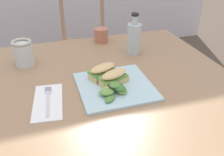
{
  "coord_description": "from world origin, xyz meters",
  "views": [
    {
      "loc": [
        -0.1,
        -0.88,
        1.26
      ],
      "look_at": [
        0.15,
        -0.06,
        0.76
      ],
      "focal_mm": 39.49,
      "sensor_mm": 36.0,
      "label": 1
    }
  ],
  "objects_px": {
    "chair_wooden_far": "(82,45)",
    "fork_on_napkin": "(48,98)",
    "bottle_cold_brew": "(134,40)",
    "mason_jar_iced_tea": "(24,54)",
    "plate_lunch": "(115,86)",
    "sandwich_half_back": "(103,71)",
    "dining_table": "(99,107)",
    "sandwich_half_front": "(114,77)",
    "cup_extra_side": "(101,35)"
  },
  "relations": [
    {
      "from": "chair_wooden_far",
      "to": "fork_on_napkin",
      "type": "height_order",
      "value": "chair_wooden_far"
    },
    {
      "from": "bottle_cold_brew",
      "to": "mason_jar_iced_tea",
      "type": "xyz_separation_m",
      "value": [
        -0.52,
        0.03,
        -0.02
      ]
    },
    {
      "from": "plate_lunch",
      "to": "sandwich_half_back",
      "type": "relative_size",
      "value": 2.23
    },
    {
      "from": "dining_table",
      "to": "plate_lunch",
      "type": "xyz_separation_m",
      "value": [
        0.06,
        -0.05,
        0.13
      ]
    },
    {
      "from": "chair_wooden_far",
      "to": "sandwich_half_front",
      "type": "height_order",
      "value": "chair_wooden_far"
    },
    {
      "from": "sandwich_half_back",
      "to": "cup_extra_side",
      "type": "relative_size",
      "value": 1.69
    },
    {
      "from": "chair_wooden_far",
      "to": "sandwich_half_back",
      "type": "relative_size",
      "value": 6.81
    },
    {
      "from": "cup_extra_side",
      "to": "sandwich_half_front",
      "type": "bearing_deg",
      "value": -98.99
    },
    {
      "from": "dining_table",
      "to": "bottle_cold_brew",
      "type": "distance_m",
      "value": 0.39
    },
    {
      "from": "fork_on_napkin",
      "to": "bottle_cold_brew",
      "type": "xyz_separation_m",
      "value": [
        0.45,
        0.28,
        0.07
      ]
    },
    {
      "from": "sandwich_half_front",
      "to": "plate_lunch",
      "type": "bearing_deg",
      "value": -88.47
    },
    {
      "from": "sandwich_half_front",
      "to": "cup_extra_side",
      "type": "xyz_separation_m",
      "value": [
        0.07,
        0.46,
        -0.0
      ]
    },
    {
      "from": "fork_on_napkin",
      "to": "bottle_cold_brew",
      "type": "relative_size",
      "value": 0.92
    },
    {
      "from": "sandwich_half_front",
      "to": "cup_extra_side",
      "type": "distance_m",
      "value": 0.47
    },
    {
      "from": "sandwich_half_back",
      "to": "dining_table",
      "type": "bearing_deg",
      "value": -139.26
    },
    {
      "from": "mason_jar_iced_tea",
      "to": "sandwich_half_back",
      "type": "bearing_deg",
      "value": -37.08
    },
    {
      "from": "dining_table",
      "to": "cup_extra_side",
      "type": "bearing_deg",
      "value": 72.97
    },
    {
      "from": "dining_table",
      "to": "plate_lunch",
      "type": "bearing_deg",
      "value": -40.31
    },
    {
      "from": "sandwich_half_front",
      "to": "mason_jar_iced_tea",
      "type": "bearing_deg",
      "value": 138.85
    },
    {
      "from": "chair_wooden_far",
      "to": "plate_lunch",
      "type": "distance_m",
      "value": 1.18
    },
    {
      "from": "sandwich_half_back",
      "to": "fork_on_napkin",
      "type": "distance_m",
      "value": 0.25
    },
    {
      "from": "dining_table",
      "to": "bottle_cold_brew",
      "type": "bearing_deg",
      "value": 43.2
    },
    {
      "from": "sandwich_half_back",
      "to": "bottle_cold_brew",
      "type": "bearing_deg",
      "value": 43.52
    },
    {
      "from": "sandwich_half_back",
      "to": "mason_jar_iced_tea",
      "type": "bearing_deg",
      "value": 142.92
    },
    {
      "from": "dining_table",
      "to": "cup_extra_side",
      "type": "relative_size",
      "value": 15.32
    },
    {
      "from": "dining_table",
      "to": "chair_wooden_far",
      "type": "xyz_separation_m",
      "value": [
        0.14,
        1.09,
        -0.17
      ]
    },
    {
      "from": "dining_table",
      "to": "chair_wooden_far",
      "type": "height_order",
      "value": "chair_wooden_far"
    },
    {
      "from": "sandwich_half_front",
      "to": "fork_on_napkin",
      "type": "height_order",
      "value": "sandwich_half_front"
    },
    {
      "from": "dining_table",
      "to": "sandwich_half_front",
      "type": "distance_m",
      "value": 0.17
    },
    {
      "from": "dining_table",
      "to": "fork_on_napkin",
      "type": "distance_m",
      "value": 0.24
    },
    {
      "from": "plate_lunch",
      "to": "mason_jar_iced_tea",
      "type": "height_order",
      "value": "mason_jar_iced_tea"
    },
    {
      "from": "sandwich_half_back",
      "to": "bottle_cold_brew",
      "type": "distance_m",
      "value": 0.3
    },
    {
      "from": "plate_lunch",
      "to": "cup_extra_side",
      "type": "xyz_separation_m",
      "value": [
        0.07,
        0.47,
        0.03
      ]
    },
    {
      "from": "chair_wooden_far",
      "to": "sandwich_half_back",
      "type": "height_order",
      "value": "chair_wooden_far"
    },
    {
      "from": "sandwich_half_front",
      "to": "cup_extra_side",
      "type": "height_order",
      "value": "cup_extra_side"
    },
    {
      "from": "bottle_cold_brew",
      "to": "mason_jar_iced_tea",
      "type": "height_order",
      "value": "bottle_cold_brew"
    },
    {
      "from": "dining_table",
      "to": "bottle_cold_brew",
      "type": "height_order",
      "value": "bottle_cold_brew"
    },
    {
      "from": "chair_wooden_far",
      "to": "sandwich_half_front",
      "type": "distance_m",
      "value": 1.17
    },
    {
      "from": "sandwich_half_back",
      "to": "cup_extra_side",
      "type": "distance_m",
      "value": 0.41
    },
    {
      "from": "bottle_cold_brew",
      "to": "fork_on_napkin",
      "type": "bearing_deg",
      "value": -147.52
    },
    {
      "from": "sandwich_half_front",
      "to": "bottle_cold_brew",
      "type": "height_order",
      "value": "bottle_cold_brew"
    },
    {
      "from": "dining_table",
      "to": "fork_on_napkin",
      "type": "xyz_separation_m",
      "value": [
        -0.2,
        -0.05,
        0.13
      ]
    },
    {
      "from": "plate_lunch",
      "to": "bottle_cold_brew",
      "type": "relative_size",
      "value": 1.4
    },
    {
      "from": "plate_lunch",
      "to": "fork_on_napkin",
      "type": "xyz_separation_m",
      "value": [
        -0.26,
        -0.0,
        0.0
      ]
    },
    {
      "from": "chair_wooden_far",
      "to": "bottle_cold_brew",
      "type": "bearing_deg",
      "value": -82.88
    },
    {
      "from": "fork_on_napkin",
      "to": "cup_extra_side",
      "type": "distance_m",
      "value": 0.58
    },
    {
      "from": "chair_wooden_far",
      "to": "cup_extra_side",
      "type": "xyz_separation_m",
      "value": [
        -0.01,
        -0.66,
        0.33
      ]
    },
    {
      "from": "dining_table",
      "to": "sandwich_half_back",
      "type": "bearing_deg",
      "value": 40.74
    },
    {
      "from": "sandwich_half_front",
      "to": "sandwich_half_back",
      "type": "relative_size",
      "value": 1.0
    },
    {
      "from": "sandwich_half_back",
      "to": "cup_extra_side",
      "type": "bearing_deg",
      "value": 75.83
    }
  ]
}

